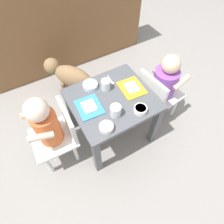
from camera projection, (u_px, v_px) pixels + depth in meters
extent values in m
plane|color=gray|center=(112.00, 132.00, 1.60)|extent=(7.00, 7.00, 0.00)
cube|color=brown|center=(55.00, 24.00, 1.80)|extent=(1.78, 0.30, 0.86)
cube|color=#515459|center=(112.00, 100.00, 1.26)|extent=(0.54, 0.49, 0.03)
cube|color=#515459|center=(97.00, 157.00, 1.25)|extent=(0.04, 0.04, 0.41)
cube|color=#515459|center=(155.00, 125.00, 1.40)|extent=(0.04, 0.04, 0.41)
cube|color=#515459|center=(71.00, 111.00, 1.47)|extent=(0.04, 0.04, 0.41)
cube|color=#515459|center=(124.00, 88.00, 1.62)|extent=(0.04, 0.04, 0.41)
cube|color=white|center=(53.00, 138.00, 1.28)|extent=(0.29, 0.29, 0.02)
cube|color=white|center=(68.00, 121.00, 1.22)|extent=(0.04, 0.27, 0.22)
cylinder|color=#D86633|center=(48.00, 127.00, 1.17)|extent=(0.15, 0.15, 0.25)
sphere|color=beige|center=(36.00, 110.00, 1.02)|extent=(0.14, 0.14, 0.14)
cylinder|color=white|center=(40.00, 141.00, 1.41)|extent=(0.03, 0.03, 0.25)
cylinder|color=white|center=(48.00, 164.00, 1.31)|extent=(0.03, 0.03, 0.25)
cylinder|color=white|center=(66.00, 130.00, 1.47)|extent=(0.03, 0.03, 0.25)
cylinder|color=white|center=(75.00, 152.00, 1.37)|extent=(0.03, 0.03, 0.25)
cylinder|color=beige|center=(33.00, 114.00, 1.15)|extent=(0.15, 0.05, 0.09)
cylinder|color=beige|center=(41.00, 137.00, 1.06)|extent=(0.15, 0.05, 0.09)
cube|color=white|center=(161.00, 94.00, 1.52)|extent=(0.31, 0.31, 0.02)
cube|color=white|center=(152.00, 90.00, 1.38)|extent=(0.05, 0.27, 0.22)
cylinder|color=purple|center=(164.00, 83.00, 1.42)|extent=(0.18, 0.18, 0.22)
sphere|color=beige|center=(171.00, 64.00, 1.28)|extent=(0.13, 0.13, 0.13)
cylinder|color=white|center=(175.00, 106.00, 1.61)|extent=(0.03, 0.03, 0.25)
cylinder|color=white|center=(158.00, 92.00, 1.71)|extent=(0.03, 0.03, 0.25)
cylinder|color=white|center=(158.00, 117.00, 1.54)|extent=(0.03, 0.03, 0.25)
cylinder|color=white|center=(141.00, 102.00, 1.64)|extent=(0.03, 0.03, 0.25)
cylinder|color=beige|center=(181.00, 82.00, 1.34)|extent=(0.15, 0.05, 0.09)
cylinder|color=beige|center=(161.00, 67.00, 1.44)|extent=(0.15, 0.05, 0.09)
ellipsoid|color=olive|center=(73.00, 77.00, 1.66)|extent=(0.34, 0.40, 0.19)
sphere|color=olive|center=(52.00, 66.00, 1.68)|extent=(0.14, 0.14, 0.14)
sphere|color=black|center=(47.00, 65.00, 1.69)|extent=(0.06, 0.06, 0.06)
torus|color=green|center=(56.00, 68.00, 1.68)|extent=(0.11, 0.09, 0.12)
sphere|color=olive|center=(90.00, 80.00, 1.59)|extent=(0.05, 0.05, 0.05)
cylinder|color=olive|center=(69.00, 82.00, 1.84)|extent=(0.04, 0.04, 0.15)
cylinder|color=olive|center=(64.00, 89.00, 1.79)|extent=(0.04, 0.04, 0.15)
cylinder|color=olive|center=(88.00, 89.00, 1.79)|extent=(0.04, 0.04, 0.15)
cylinder|color=olive|center=(82.00, 96.00, 1.74)|extent=(0.04, 0.04, 0.15)
cube|color=#388CD8|center=(89.00, 107.00, 1.20)|extent=(0.16, 0.19, 0.01)
cube|color=white|center=(89.00, 106.00, 1.20)|extent=(0.09, 0.10, 0.01)
cube|color=gold|center=(132.00, 88.00, 1.30)|extent=(0.16, 0.19, 0.01)
cube|color=white|center=(132.00, 87.00, 1.29)|extent=(0.09, 0.11, 0.01)
cylinder|color=white|center=(106.00, 85.00, 1.27)|extent=(0.06, 0.06, 0.07)
cylinder|color=silver|center=(106.00, 87.00, 1.29)|extent=(0.05, 0.05, 0.03)
cylinder|color=white|center=(116.00, 111.00, 1.14)|extent=(0.07, 0.07, 0.07)
cylinder|color=silver|center=(116.00, 112.00, 1.16)|extent=(0.06, 0.06, 0.04)
cylinder|color=white|center=(90.00, 85.00, 1.30)|extent=(0.10, 0.10, 0.03)
cylinder|color=#4C8C33|center=(90.00, 84.00, 1.29)|extent=(0.08, 0.08, 0.01)
cylinder|color=silver|center=(106.00, 127.00, 1.10)|extent=(0.08, 0.08, 0.03)
cylinder|color=#D84C33|center=(106.00, 126.00, 1.09)|extent=(0.07, 0.07, 0.01)
cylinder|color=white|center=(140.00, 109.00, 1.17)|extent=(0.08, 0.08, 0.03)
cylinder|color=gold|center=(141.00, 108.00, 1.16)|extent=(0.07, 0.07, 0.01)
cylinder|color=silver|center=(110.00, 79.00, 1.35)|extent=(0.01, 0.08, 0.01)
ellipsoid|color=silver|center=(113.00, 83.00, 1.33)|extent=(0.02, 0.03, 0.01)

